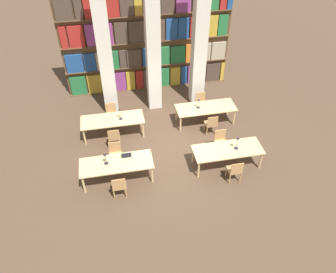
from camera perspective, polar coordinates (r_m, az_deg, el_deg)
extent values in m
plane|color=#4C3828|center=(11.87, -0.11, -2.03)|extent=(40.00, 40.00, 0.00)
cube|color=brown|center=(14.01, -3.67, 18.27)|extent=(7.10, 0.06, 5.50)
cube|color=brown|center=(15.25, -3.24, 8.71)|extent=(7.10, 0.35, 0.03)
cube|color=#236B38|center=(14.96, -15.31, 8.63)|extent=(0.66, 0.20, 0.89)
cube|color=#B7932D|center=(14.91, -12.45, 9.03)|extent=(0.69, 0.20, 0.89)
cube|color=#236B38|center=(14.89, -10.29, 9.31)|extent=(0.30, 0.20, 0.89)
cube|color=#84387A|center=(14.89, -8.47, 9.54)|extent=(0.57, 0.20, 0.89)
cube|color=#B7932D|center=(14.91, -6.54, 9.77)|extent=(0.37, 0.20, 0.89)
cube|color=maroon|center=(14.94, -5.01, 9.95)|extent=(0.31, 0.20, 0.89)
cube|color=#47382D|center=(14.98, -3.61, 10.10)|extent=(0.37, 0.20, 0.89)
cube|color=#236B38|center=(15.02, -2.15, 10.25)|extent=(0.26, 0.20, 0.89)
cube|color=#236B38|center=(15.07, -0.72, 10.40)|extent=(0.45, 0.20, 0.89)
cube|color=#B7932D|center=(15.16, 1.22, 10.59)|extent=(0.45, 0.20, 0.89)
cube|color=navy|center=(15.24, 2.72, 10.72)|extent=(0.26, 0.20, 0.89)
cube|color=#84387A|center=(15.33, 4.07, 10.84)|extent=(0.35, 0.20, 0.89)
cube|color=tan|center=(15.44, 5.69, 10.97)|extent=(0.42, 0.20, 0.89)
cube|color=#47382D|center=(15.60, 7.77, 11.13)|extent=(0.64, 0.20, 0.89)
cube|color=#B7932D|center=(15.74, 9.35, 11.24)|extent=(0.16, 0.20, 0.89)
cube|color=brown|center=(14.70, -3.40, 12.36)|extent=(7.10, 0.35, 0.03)
cube|color=navy|center=(14.46, -15.98, 12.18)|extent=(0.69, 0.20, 0.80)
cube|color=navy|center=(14.41, -13.43, 12.55)|extent=(0.48, 0.20, 0.80)
cube|color=tan|center=(14.39, -11.59, 12.80)|extent=(0.40, 0.20, 0.80)
cube|color=#236B38|center=(14.39, -9.55, 13.06)|extent=(0.47, 0.20, 0.80)
cube|color=#47382D|center=(14.40, -7.88, 13.26)|extent=(0.27, 0.20, 0.80)
cube|color=#47382D|center=(14.42, -5.95, 13.48)|extent=(0.62, 0.20, 0.80)
cube|color=navy|center=(14.49, -3.32, 13.75)|extent=(0.58, 0.20, 0.80)
cube|color=#236B38|center=(14.57, -0.91, 13.98)|extent=(0.55, 0.20, 0.80)
cube|color=#236B38|center=(14.69, 1.65, 14.19)|extent=(0.65, 0.20, 0.80)
cube|color=orange|center=(14.81, 3.93, 14.36)|extent=(0.44, 0.20, 0.80)
cube|color=tan|center=(14.97, 6.19, 14.51)|extent=(0.62, 0.20, 0.80)
cube|color=tan|center=(15.16, 8.69, 14.64)|extent=(0.63, 0.20, 0.80)
cube|color=brown|center=(14.22, -3.58, 16.27)|extent=(7.10, 0.35, 0.03)
cube|color=maroon|center=(14.00, -17.74, 16.15)|extent=(0.27, 0.20, 0.89)
cube|color=maroon|center=(13.96, -15.71, 16.47)|extent=(0.60, 0.20, 0.89)
cube|color=#84387A|center=(13.92, -12.87, 16.88)|extent=(0.61, 0.20, 0.89)
cube|color=#84387A|center=(13.91, -10.52, 17.19)|extent=(0.43, 0.20, 0.89)
cube|color=#47382D|center=(13.92, -8.17, 17.47)|extent=(0.53, 0.20, 0.89)
cube|color=#47382D|center=(13.96, -5.57, 17.75)|extent=(0.63, 0.20, 0.89)
cube|color=maroon|center=(14.02, -3.37, 17.96)|extent=(0.29, 0.20, 0.89)
cube|color=#47382D|center=(14.07, -1.63, 18.10)|extent=(0.50, 0.20, 0.89)
cube|color=navy|center=(14.16, 0.61, 18.27)|extent=(0.48, 0.20, 0.89)
cube|color=navy|center=(14.27, 2.66, 18.39)|extent=(0.45, 0.20, 0.89)
cube|color=maroon|center=(14.37, 4.52, 18.49)|extent=(0.34, 0.20, 0.89)
cube|color=orange|center=(14.48, 6.15, 18.56)|extent=(0.37, 0.20, 0.89)
cube|color=#B7932D|center=(14.60, 7.77, 18.62)|extent=(0.39, 0.20, 0.89)
cube|color=#236B38|center=(14.74, 9.46, 18.66)|extent=(0.40, 0.20, 0.89)
cube|color=brown|center=(13.81, -3.78, 20.44)|extent=(7.10, 0.35, 0.03)
cube|color=#47382D|center=(13.60, -17.84, 20.47)|extent=(0.66, 0.20, 0.88)
cube|color=#47382D|center=(13.55, -15.42, 20.85)|extent=(0.29, 0.20, 0.88)
cube|color=maroon|center=(13.53, -13.05, 21.20)|extent=(0.66, 0.20, 0.88)
cube|color=maroon|center=(13.53, -10.03, 21.58)|extent=(0.65, 0.20, 0.88)
cube|color=#47382D|center=(13.56, -7.25, 21.89)|extent=(0.53, 0.20, 0.88)
cube|color=#B7932D|center=(13.59, -5.29, 22.07)|extent=(0.30, 0.20, 0.88)
cube|color=#B7932D|center=(13.65, -2.94, 22.27)|extent=(0.60, 0.20, 0.88)
cube|color=#47382D|center=(13.76, -0.12, 22.45)|extent=(0.53, 0.20, 0.88)
cube|color=#84387A|center=(13.89, 2.68, 22.59)|extent=(0.61, 0.20, 0.88)
cube|color=beige|center=(12.44, -11.22, 15.89)|extent=(0.52, 0.52, 6.00)
cube|color=beige|center=(12.55, -2.68, 16.83)|extent=(0.52, 0.52, 6.00)
cube|color=beige|center=(12.91, 5.60, 17.39)|extent=(0.52, 0.52, 6.00)
cube|color=tan|center=(10.44, -8.99, -4.65)|extent=(2.30, 0.87, 0.04)
cylinder|color=tan|center=(10.52, -14.48, -8.11)|extent=(0.07, 0.07, 0.68)
cylinder|color=tan|center=(10.49, -2.79, -6.66)|extent=(0.07, 0.07, 0.68)
cylinder|color=tan|center=(11.02, -14.49, -5.36)|extent=(0.07, 0.07, 0.68)
cylinder|color=tan|center=(10.98, -3.38, -3.97)|extent=(0.07, 0.07, 0.68)
cylinder|color=tan|center=(10.47, -9.49, -8.57)|extent=(0.04, 0.04, 0.41)
cylinder|color=tan|center=(10.47, -7.51, -8.33)|extent=(0.04, 0.04, 0.41)
cylinder|color=tan|center=(10.25, -9.36, -9.99)|extent=(0.04, 0.04, 0.41)
cylinder|color=tan|center=(10.24, -7.33, -9.74)|extent=(0.04, 0.04, 0.41)
cube|color=tan|center=(10.19, -8.54, -8.34)|extent=(0.42, 0.40, 0.04)
cube|color=tan|center=(9.89, -8.59, -8.25)|extent=(0.40, 0.03, 0.42)
cylinder|color=tan|center=(11.14, -7.99, -4.62)|extent=(0.04, 0.04, 0.41)
cylinder|color=tan|center=(11.14, -9.83, -4.85)|extent=(0.04, 0.04, 0.41)
cylinder|color=tan|center=(11.38, -8.14, -3.42)|extent=(0.04, 0.04, 0.41)
cylinder|color=tan|center=(11.39, -9.94, -3.65)|extent=(0.04, 0.04, 0.41)
cube|color=tan|center=(11.11, -9.09, -3.31)|extent=(0.42, 0.40, 0.04)
cube|color=tan|center=(11.09, -9.28, -1.80)|extent=(0.40, 0.03, 0.42)
cylinder|color=#232328|center=(10.46, -10.70, -4.60)|extent=(0.14, 0.14, 0.01)
cylinder|color=#232328|center=(10.34, -10.82, -3.90)|extent=(0.02, 0.02, 0.34)
cone|color=#232328|center=(10.20, -10.96, -3.07)|extent=(0.11, 0.11, 0.07)
cube|color=silver|center=(10.62, -7.27, -3.28)|extent=(0.32, 0.22, 0.01)
cube|color=black|center=(10.47, -7.25, -3.27)|extent=(0.32, 0.01, 0.20)
cube|color=tan|center=(10.95, 10.37, -2.26)|extent=(2.30, 0.87, 0.04)
cylinder|color=tan|center=(10.68, 5.35, -5.75)|extent=(0.07, 0.07, 0.68)
cylinder|color=tan|center=(11.35, 15.83, -4.04)|extent=(0.07, 0.07, 0.68)
cylinder|color=tan|center=(11.16, 4.38, -3.16)|extent=(0.07, 0.07, 0.68)
cylinder|color=tan|center=(11.81, 14.48, -1.68)|extent=(0.07, 0.07, 0.68)
cylinder|color=tan|center=(10.93, 10.10, -6.01)|extent=(0.04, 0.04, 0.41)
cylinder|color=tan|center=(11.05, 11.86, -5.71)|extent=(0.04, 0.04, 0.41)
cylinder|color=tan|center=(10.72, 10.69, -7.29)|extent=(0.04, 0.04, 0.41)
cylinder|color=tan|center=(10.84, 12.48, -6.97)|extent=(0.04, 0.04, 0.41)
cube|color=tan|center=(10.72, 11.44, -5.67)|extent=(0.42, 0.40, 0.04)
cube|color=tan|center=(10.44, 11.94, -5.51)|extent=(0.40, 0.03, 0.42)
cylinder|color=tan|center=(11.68, 10.22, -2.35)|extent=(0.04, 0.04, 0.41)
cylinder|color=tan|center=(11.57, 8.54, -2.60)|extent=(0.04, 0.04, 0.41)
cylinder|color=tan|center=(11.91, 9.69, -1.26)|extent=(0.04, 0.04, 0.41)
cylinder|color=tan|center=(11.81, 8.04, -1.50)|extent=(0.04, 0.04, 0.41)
cube|color=tan|center=(11.59, 9.24, -1.11)|extent=(0.42, 0.40, 0.04)
cube|color=tan|center=(11.57, 9.07, 0.34)|extent=(0.40, 0.03, 0.42)
cylinder|color=#232328|center=(11.01, 11.77, -2.02)|extent=(0.14, 0.14, 0.01)
cylinder|color=#232328|center=(10.88, 11.92, -1.19)|extent=(0.02, 0.02, 0.41)
cone|color=#232328|center=(10.72, 12.09, -0.24)|extent=(0.11, 0.11, 0.07)
cube|color=tan|center=(12.19, -9.66, 2.92)|extent=(2.30, 0.87, 0.04)
cylinder|color=tan|center=(12.19, -14.36, -0.07)|extent=(0.07, 0.07, 0.68)
cylinder|color=tan|center=(12.17, -4.36, 1.19)|extent=(0.07, 0.07, 0.68)
cylinder|color=tan|center=(12.75, -14.36, 1.97)|extent=(0.07, 0.07, 0.68)
cylinder|color=tan|center=(12.73, -4.80, 3.19)|extent=(0.07, 0.07, 0.68)
cylinder|color=tan|center=(12.13, -10.19, -0.45)|extent=(0.04, 0.04, 0.41)
cylinder|color=tan|center=(12.12, -8.50, -0.23)|extent=(0.04, 0.04, 0.41)
cylinder|color=tan|center=(11.87, -10.09, -1.50)|extent=(0.04, 0.04, 0.41)
cylinder|color=tan|center=(11.86, -8.37, -1.28)|extent=(0.04, 0.04, 0.41)
cube|color=tan|center=(11.85, -9.40, -0.05)|extent=(0.42, 0.40, 0.04)
cube|color=tan|center=(11.56, -9.46, 0.23)|extent=(0.40, 0.03, 0.42)
cylinder|color=tan|center=(12.88, -8.85, 2.54)|extent=(0.04, 0.04, 0.41)
cylinder|color=tan|center=(12.89, -10.44, 2.33)|extent=(0.04, 0.04, 0.41)
cylinder|color=tan|center=(13.15, -8.97, 3.43)|extent=(0.04, 0.04, 0.41)
cylinder|color=tan|center=(13.16, -10.52, 3.23)|extent=(0.04, 0.04, 0.41)
cube|color=tan|center=(12.89, -9.81, 3.67)|extent=(0.42, 0.40, 0.04)
cube|color=tan|center=(12.90, -9.97, 4.97)|extent=(0.40, 0.03, 0.42)
cylinder|color=#232328|center=(12.14, -8.23, 3.08)|extent=(0.14, 0.14, 0.01)
cylinder|color=#232328|center=(12.02, -8.32, 3.84)|extent=(0.02, 0.02, 0.39)
cone|color=#232328|center=(11.89, -8.42, 4.72)|extent=(0.11, 0.11, 0.07)
cube|color=tan|center=(12.71, 6.60, 5.02)|extent=(2.30, 0.87, 0.04)
cylinder|color=tan|center=(12.41, 2.20, 2.20)|extent=(0.07, 0.07, 0.68)
cylinder|color=tan|center=(12.99, 11.45, 3.29)|extent=(0.07, 0.07, 0.68)
cylinder|color=tan|center=(12.96, 1.49, 4.11)|extent=(0.07, 0.07, 0.68)
cylinder|color=tan|center=(13.52, 10.42, 5.09)|extent=(0.07, 0.07, 0.68)
cylinder|color=tan|center=(12.60, 6.35, 1.82)|extent=(0.04, 0.04, 0.41)
cylinder|color=tan|center=(12.70, 7.91, 2.01)|extent=(0.04, 0.04, 0.41)
cylinder|color=tan|center=(12.35, 6.79, 0.86)|extent=(0.04, 0.04, 0.41)
cylinder|color=tan|center=(12.45, 8.37, 1.06)|extent=(0.04, 0.04, 0.41)
cube|color=tan|center=(12.39, 7.44, 2.25)|extent=(0.42, 0.40, 0.04)
cube|color=tan|center=(12.11, 7.78, 2.57)|extent=(0.40, 0.03, 0.42)
cylinder|color=tan|center=(13.43, 6.68, 4.55)|extent=(0.04, 0.04, 0.41)
cylinder|color=tan|center=(13.34, 5.19, 4.39)|extent=(0.04, 0.04, 0.41)
cylinder|color=tan|center=(13.70, 6.28, 5.37)|extent=(0.04, 0.04, 0.41)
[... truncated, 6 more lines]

